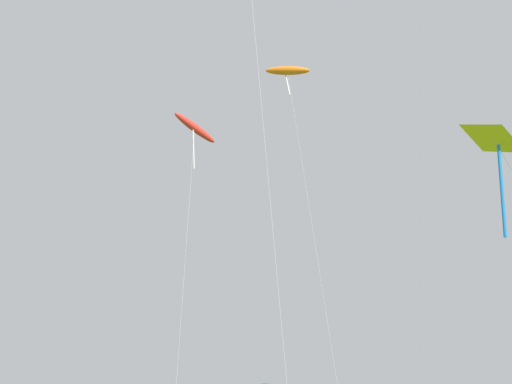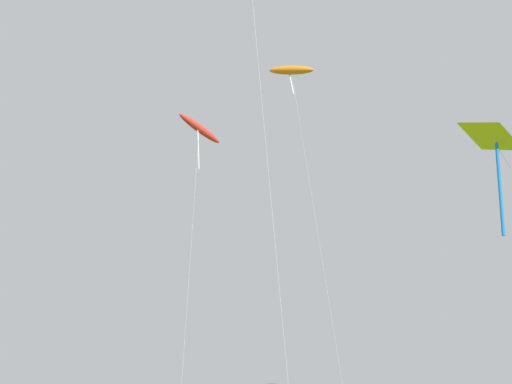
{
  "view_description": "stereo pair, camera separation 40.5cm",
  "coord_description": "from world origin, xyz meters",
  "views": [
    {
      "loc": [
        10.49,
        -12.85,
        2.19
      ],
      "look_at": [
        -0.34,
        6.36,
        11.34
      ],
      "focal_mm": 39.85,
      "sensor_mm": 36.0,
      "label": 1
    },
    {
      "loc": [
        10.84,
        -12.64,
        2.19
      ],
      "look_at": [
        -0.34,
        6.36,
        11.34
      ],
      "focal_mm": 39.85,
      "sensor_mm": 36.0,
      "label": 2
    }
  ],
  "objects": [
    {
      "name": "kite_flying_2",
      "position": [
        9.22,
        4.9,
        10.39
      ],
      "size": [
        5.07,
        10.46,
        11.14
      ],
      "color": "silver",
      "rests_on": "ground"
    },
    {
      "name": "kite_flying_3",
      "position": [
        -15.64,
        22.54,
        26.33
      ],
      "size": [
        2.8,
        4.77,
        27.64
      ],
      "color": "silver",
      "rests_on": "ground"
    },
    {
      "name": "kite_flying_1",
      "position": [
        -6.24,
        21.98,
        28.76
      ],
      "size": [
        4.51,
        3.04,
        29.57
      ],
      "color": "silver",
      "rests_on": "ground"
    }
  ]
}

